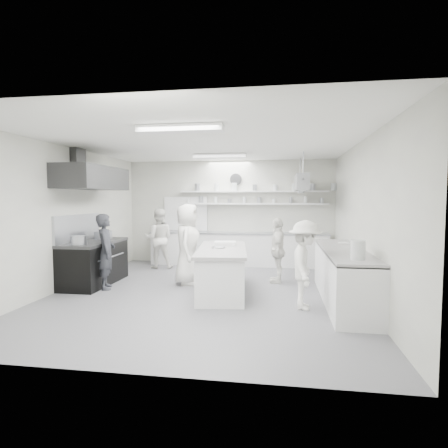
# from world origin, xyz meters

# --- Properties ---
(floor) EXTENTS (6.00, 7.00, 0.02)m
(floor) POSITION_xyz_m (0.00, 0.00, -0.01)
(floor) COLOR gray
(floor) RESTS_ON ground
(ceiling) EXTENTS (6.00, 7.00, 0.02)m
(ceiling) POSITION_xyz_m (0.00, 0.00, 3.01)
(ceiling) COLOR white
(ceiling) RESTS_ON wall_back
(wall_back) EXTENTS (6.00, 0.04, 3.00)m
(wall_back) POSITION_xyz_m (0.00, 3.50, 1.50)
(wall_back) COLOR silver
(wall_back) RESTS_ON floor
(wall_front) EXTENTS (6.00, 0.04, 3.00)m
(wall_front) POSITION_xyz_m (0.00, -3.50, 1.50)
(wall_front) COLOR silver
(wall_front) RESTS_ON floor
(wall_left) EXTENTS (0.04, 7.00, 3.00)m
(wall_left) POSITION_xyz_m (-3.00, 0.00, 1.50)
(wall_left) COLOR silver
(wall_left) RESTS_ON floor
(wall_right) EXTENTS (0.04, 7.00, 3.00)m
(wall_right) POSITION_xyz_m (3.00, 0.00, 1.50)
(wall_right) COLOR silver
(wall_right) RESTS_ON floor
(stove) EXTENTS (0.80, 1.80, 0.90)m
(stove) POSITION_xyz_m (-2.60, 0.40, 0.45)
(stove) COLOR black
(stove) RESTS_ON floor
(exhaust_hood) EXTENTS (0.85, 2.00, 0.50)m
(exhaust_hood) POSITION_xyz_m (-2.60, 0.40, 2.35)
(exhaust_hood) COLOR #313133
(exhaust_hood) RESTS_ON wall_left
(back_counter) EXTENTS (5.00, 0.60, 0.92)m
(back_counter) POSITION_xyz_m (0.30, 3.20, 0.46)
(back_counter) COLOR white
(back_counter) RESTS_ON floor
(shelf_lower) EXTENTS (4.20, 0.26, 0.04)m
(shelf_lower) POSITION_xyz_m (0.70, 3.37, 1.75)
(shelf_lower) COLOR white
(shelf_lower) RESTS_ON wall_back
(shelf_upper) EXTENTS (4.20, 0.26, 0.04)m
(shelf_upper) POSITION_xyz_m (0.70, 3.37, 2.10)
(shelf_upper) COLOR white
(shelf_upper) RESTS_ON wall_back
(pass_through_window) EXTENTS (1.30, 0.04, 1.00)m
(pass_through_window) POSITION_xyz_m (-1.30, 3.48, 1.45)
(pass_through_window) COLOR black
(pass_through_window) RESTS_ON wall_back
(wall_clock) EXTENTS (0.32, 0.05, 0.32)m
(wall_clock) POSITION_xyz_m (0.20, 3.46, 2.45)
(wall_clock) COLOR white
(wall_clock) RESTS_ON wall_back
(right_counter) EXTENTS (0.74, 3.30, 0.94)m
(right_counter) POSITION_xyz_m (2.65, -0.20, 0.47)
(right_counter) COLOR white
(right_counter) RESTS_ON floor
(pot_rack) EXTENTS (0.30, 1.60, 0.40)m
(pot_rack) POSITION_xyz_m (2.00, 2.40, 2.30)
(pot_rack) COLOR #A9ACB6
(pot_rack) RESTS_ON ceiling
(light_fixture_front) EXTENTS (1.30, 0.25, 0.10)m
(light_fixture_front) POSITION_xyz_m (0.00, -1.80, 2.94)
(light_fixture_front) COLOR white
(light_fixture_front) RESTS_ON ceiling
(light_fixture_rear) EXTENTS (1.30, 0.25, 0.10)m
(light_fixture_rear) POSITION_xyz_m (0.00, 1.80, 2.94)
(light_fixture_rear) COLOR white
(light_fixture_rear) RESTS_ON ceiling
(prep_island) EXTENTS (1.13, 2.41, 0.86)m
(prep_island) POSITION_xyz_m (0.33, 0.11, 0.43)
(prep_island) COLOR white
(prep_island) RESTS_ON floor
(stove_pot) EXTENTS (0.37, 0.37, 0.23)m
(stove_pot) POSITION_xyz_m (-2.60, 0.79, 1.03)
(stove_pot) COLOR #A9ACB6
(stove_pot) RESTS_ON stove
(cook_stove) EXTENTS (0.58, 0.68, 1.58)m
(cook_stove) POSITION_xyz_m (-2.14, 0.04, 0.79)
(cook_stove) COLOR #2D2F35
(cook_stove) RESTS_ON floor
(cook_back) EXTENTS (0.91, 0.79, 1.62)m
(cook_back) POSITION_xyz_m (-1.80, 2.43, 0.81)
(cook_back) COLOR white
(cook_back) RESTS_ON floor
(cook_island_left) EXTENTS (0.64, 0.91, 1.78)m
(cook_island_left) POSITION_xyz_m (-0.55, 0.72, 0.89)
(cook_island_left) COLOR white
(cook_island_left) RESTS_ON floor
(cook_island_right) EXTENTS (0.39, 0.87, 1.47)m
(cook_island_right) POSITION_xyz_m (1.43, 1.17, 0.73)
(cook_island_right) COLOR white
(cook_island_right) RESTS_ON floor
(cook_right) EXTENTS (0.65, 1.03, 1.53)m
(cook_right) POSITION_xyz_m (1.92, -0.77, 0.77)
(cook_right) COLOR white
(cook_right) RESTS_ON floor
(bowl_island_a) EXTENTS (0.28, 0.28, 0.07)m
(bowl_island_a) POSITION_xyz_m (0.25, 0.12, 0.89)
(bowl_island_a) COLOR #A9ACB6
(bowl_island_a) RESTS_ON prep_island
(bowl_island_b) EXTENTS (0.21, 0.21, 0.06)m
(bowl_island_b) POSITION_xyz_m (0.21, 0.07, 0.89)
(bowl_island_b) COLOR white
(bowl_island_b) RESTS_ON prep_island
(bowl_right) EXTENTS (0.25, 0.25, 0.05)m
(bowl_right) POSITION_xyz_m (2.78, 0.62, 0.97)
(bowl_right) COLOR white
(bowl_right) RESTS_ON right_counter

